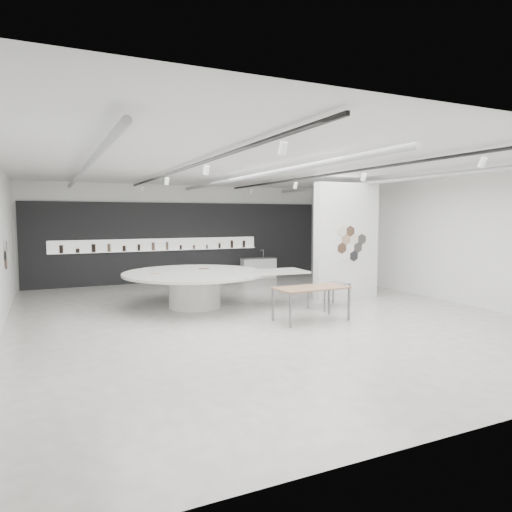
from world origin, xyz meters
name	(u,v)px	position (x,y,z in m)	size (l,w,h in m)	color
room	(256,236)	(-0.09, 0.00, 2.07)	(12.02, 14.02, 3.82)	beige
back_wall_display	(182,242)	(-0.08, 6.93, 1.54)	(11.80, 0.27, 3.10)	black
partition_column	(346,241)	(3.50, 1.00, 1.80)	(2.20, 0.38, 3.60)	white
display_island	(198,284)	(-1.18, 1.55, 0.66)	(5.20, 4.20, 1.02)	white
sample_table_wood	(311,290)	(0.84, -1.23, 0.78)	(1.83, 0.98, 0.84)	#8C6648
sample_table_stone	(329,286)	(2.19, -0.02, 0.60)	(1.42, 1.04, 0.66)	slate
kitchen_counter	(258,268)	(3.07, 6.51, 0.42)	(1.52, 0.72, 1.15)	white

